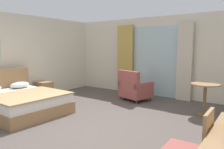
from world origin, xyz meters
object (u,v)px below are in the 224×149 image
at_px(bed, 20,101).
at_px(nightstand, 44,90).
at_px(round_cafe_table, 205,92).
at_px(desk_chair, 194,147).
at_px(armchair_by_window, 134,89).

height_order(bed, nightstand, bed).
bearing_deg(nightstand, bed, -57.80).
relative_size(bed, round_cafe_table, 2.86).
bearing_deg(desk_chair, round_cafe_table, 100.58).
distance_m(bed, armchair_by_window, 3.11).
bearing_deg(desk_chair, nightstand, 159.57).
bearing_deg(desk_chair, bed, 172.50).
bearing_deg(round_cafe_table, armchair_by_window, 171.39).
relative_size(armchair_by_window, round_cafe_table, 1.31).
relative_size(bed, armchair_by_window, 2.19).
height_order(bed, armchair_by_window, bed).
relative_size(nightstand, round_cafe_table, 0.70).
bearing_deg(bed, desk_chair, -7.50).
bearing_deg(armchair_by_window, desk_chair, -51.24).
distance_m(bed, desk_chair, 4.24).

